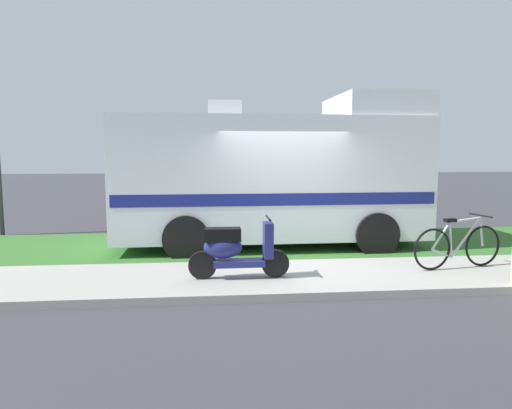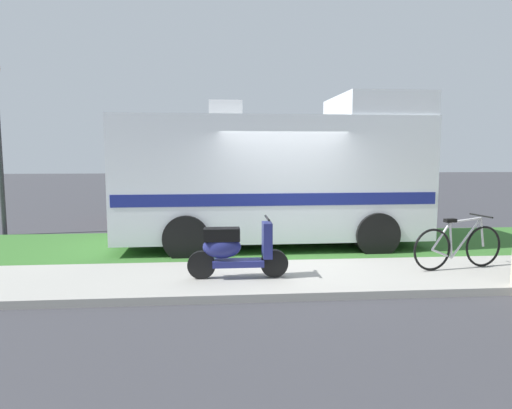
% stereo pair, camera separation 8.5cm
% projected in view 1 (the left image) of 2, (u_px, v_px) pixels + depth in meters
% --- Properties ---
extents(ground_plane, '(80.00, 80.00, 0.00)m').
position_uv_depth(ground_plane, '(287.00, 264.00, 8.54)').
color(ground_plane, '#38383D').
extents(sidewalk, '(24.00, 2.00, 0.12)m').
position_uv_depth(sidewalk, '(299.00, 278.00, 7.35)').
color(sidewalk, '#9E9B93').
rests_on(sidewalk, ground).
extents(grass_strip, '(24.00, 3.40, 0.08)m').
position_uv_depth(grass_strip, '(276.00, 245.00, 10.02)').
color(grass_strip, '#336628').
rests_on(grass_strip, ground).
extents(motorhome_rv, '(6.56, 2.67, 3.33)m').
position_uv_depth(motorhome_rv, '(275.00, 176.00, 9.93)').
color(motorhome_rv, silver).
rests_on(motorhome_rv, ground).
extents(scooter, '(1.59, 0.50, 0.97)m').
position_uv_depth(scooter, '(235.00, 249.00, 7.07)').
color(scooter, black).
rests_on(scooter, ground).
extents(bicycle, '(1.72, 0.52, 0.91)m').
position_uv_depth(bicycle, '(458.00, 245.00, 7.69)').
color(bicycle, black).
rests_on(bicycle, ground).
extents(pickup_truck_near, '(5.71, 2.24, 1.90)m').
position_uv_depth(pickup_truck_near, '(236.00, 187.00, 14.29)').
color(pickup_truck_near, maroon).
rests_on(pickup_truck_near, ground).
extents(pickup_truck_far, '(5.37, 2.26, 1.73)m').
position_uv_depth(pickup_truck_far, '(308.00, 182.00, 18.15)').
color(pickup_truck_far, '#1E2328').
rests_on(pickup_truck_far, ground).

